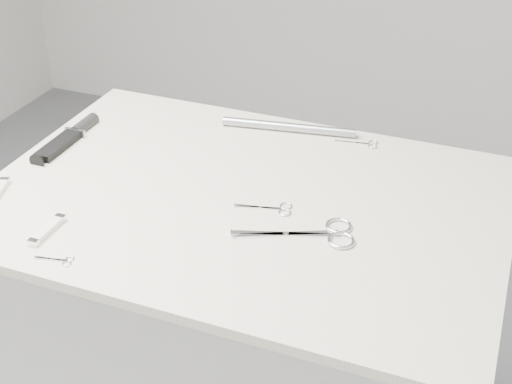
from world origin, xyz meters
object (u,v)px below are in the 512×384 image
(large_shears, at_px, (321,234))
(tiny_scissors, at_px, (59,260))
(embroidery_scissors_b, at_px, (363,144))
(metal_rail, at_px, (288,127))
(pocket_knife_b, at_px, (47,230))
(sheathed_knife, at_px, (71,136))
(plinth, at_px, (245,369))
(embroidery_scissors_a, at_px, (274,208))

(large_shears, distance_m, tiny_scissors, 0.46)
(large_shears, xyz_separation_m, embroidery_scissors_b, (-0.01, 0.36, -0.00))
(embroidery_scissors_b, bearing_deg, tiny_scissors, -131.78)
(tiny_scissors, xyz_separation_m, metal_rail, (0.21, 0.59, 0.01))
(large_shears, bearing_deg, tiny_scissors, -170.66)
(embroidery_scissors_b, height_order, metal_rail, metal_rail)
(pocket_knife_b, bearing_deg, embroidery_scissors_b, -40.25)
(pocket_knife_b, height_order, metal_rail, metal_rail)
(tiny_scissors, xyz_separation_m, sheathed_knife, (-0.23, 0.38, 0.01))
(sheathed_knife, relative_size, pocket_knife_b, 2.21)
(plinth, relative_size, metal_rail, 2.96)
(large_shears, bearing_deg, embroidery_scissors_b, 70.34)
(sheathed_knife, bearing_deg, tiny_scissors, -148.91)
(plinth, xyz_separation_m, embroidery_scissors_a, (0.07, -0.02, 0.47))
(embroidery_scissors_a, relative_size, sheathed_knife, 0.53)
(tiny_scissors, distance_m, sheathed_knife, 0.44)
(large_shears, distance_m, metal_rail, 0.40)
(embroidery_scissors_a, distance_m, metal_rail, 0.32)
(sheathed_knife, bearing_deg, embroidery_scissors_a, -101.10)
(large_shears, relative_size, sheathed_knife, 1.05)
(embroidery_scissors_b, bearing_deg, metal_rail, 171.08)
(embroidery_scissors_b, xyz_separation_m, metal_rail, (-0.17, -0.00, 0.01))
(embroidery_scissors_b, height_order, tiny_scissors, same)
(plinth, distance_m, large_shears, 0.51)
(metal_rail, bearing_deg, large_shears, -62.69)
(plinth, bearing_deg, large_shears, -21.09)
(large_shears, distance_m, embroidery_scissors_b, 0.36)
(pocket_knife_b, bearing_deg, plinth, -49.84)
(sheathed_knife, bearing_deg, plinth, -100.17)
(embroidery_scissors_a, height_order, embroidery_scissors_b, same)
(sheathed_knife, height_order, metal_rail, same)
(plinth, xyz_separation_m, large_shears, (0.18, -0.07, 0.47))
(embroidery_scissors_a, bearing_deg, metal_rail, 90.76)
(embroidery_scissors_b, xyz_separation_m, sheathed_knife, (-0.61, -0.21, 0.01))
(large_shears, relative_size, tiny_scissors, 3.15)
(plinth, bearing_deg, pocket_knife_b, -139.63)
(sheathed_knife, xyz_separation_m, metal_rail, (0.44, 0.21, 0.00))
(embroidery_scissors_a, xyz_separation_m, metal_rail, (-0.08, 0.31, 0.01))
(sheathed_knife, distance_m, metal_rail, 0.48)
(plinth, relative_size, embroidery_scissors_a, 8.27)
(plinth, distance_m, metal_rail, 0.56)
(embroidery_scissors_b, xyz_separation_m, pocket_knife_b, (-0.45, -0.53, 0.00))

